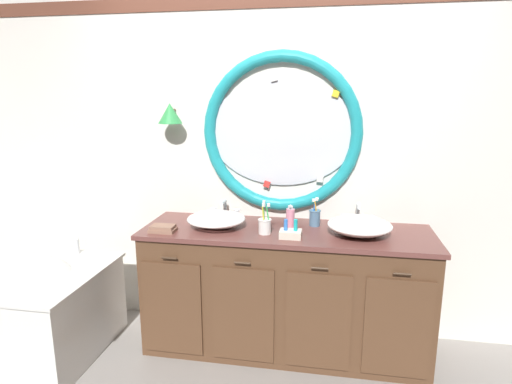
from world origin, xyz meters
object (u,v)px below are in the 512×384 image
object	(u,v)px
sink_basin_left	(216,219)
soap_dispenser	(290,218)
toothbrush_holder_left	(265,225)
toothbrush_holder_right	(315,217)
folded_hand_towel	(163,229)
sink_basin_right	(360,226)
toiletry_basket	(291,233)

from	to	relation	value
sink_basin_left	soap_dispenser	size ratio (longest dim) A/B	2.41
toothbrush_holder_left	toothbrush_holder_right	bearing A→B (deg)	36.40
sink_basin_left	folded_hand_towel	xyz separation A→B (m)	(-0.32, -0.16, -0.04)
sink_basin_right	folded_hand_towel	size ratio (longest dim) A/B	2.44
sink_basin_left	toothbrush_holder_right	distance (m)	0.66
folded_hand_towel	toiletry_basket	size ratio (longest dim) A/B	1.23
sink_basin_right	toiletry_basket	xyz separation A→B (m)	(-0.42, -0.13, -0.03)
toiletry_basket	sink_basin_left	bearing A→B (deg)	165.89
soap_dispenser	folded_hand_towel	world-z (taller)	soap_dispenser
sink_basin_right	toiletry_basket	size ratio (longest dim) A/B	2.99
sink_basin_left	sink_basin_right	size ratio (longest dim) A/B	0.96
sink_basin_right	toiletry_basket	distance (m)	0.44
sink_basin_left	toothbrush_holder_left	bearing A→B (deg)	-12.53
folded_hand_towel	sink_basin_left	bearing A→B (deg)	26.30
sink_basin_left	folded_hand_towel	size ratio (longest dim) A/B	2.35
sink_basin_left	toothbrush_holder_right	size ratio (longest dim) A/B	1.95
sink_basin_right	soap_dispenser	bearing A→B (deg)	170.70
sink_basin_left	toiletry_basket	size ratio (longest dim) A/B	2.88
sink_basin_right	toiletry_basket	bearing A→B (deg)	-163.17
toothbrush_holder_right	toiletry_basket	size ratio (longest dim) A/B	1.48
toothbrush_holder_left	toothbrush_holder_right	size ratio (longest dim) A/B	1.09
sink_basin_left	toothbrush_holder_left	xyz separation A→B (m)	(0.34, -0.08, -0.00)
sink_basin_right	toiletry_basket	world-z (taller)	sink_basin_right
sink_basin_right	folded_hand_towel	distance (m)	1.26
toothbrush_holder_left	toiletry_basket	bearing A→B (deg)	-17.19
sink_basin_left	sink_basin_right	world-z (taller)	sink_basin_right
sink_basin_right	soap_dispenser	size ratio (longest dim) A/B	2.51
toothbrush_holder_right	toiletry_basket	distance (m)	0.31
toothbrush_holder_left	soap_dispenser	bearing A→B (deg)	45.08
sink_basin_right	toothbrush_holder_right	world-z (taller)	toothbrush_holder_right
toothbrush_holder_right	toiletry_basket	bearing A→B (deg)	-116.07
toothbrush_holder_left	folded_hand_towel	world-z (taller)	toothbrush_holder_left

